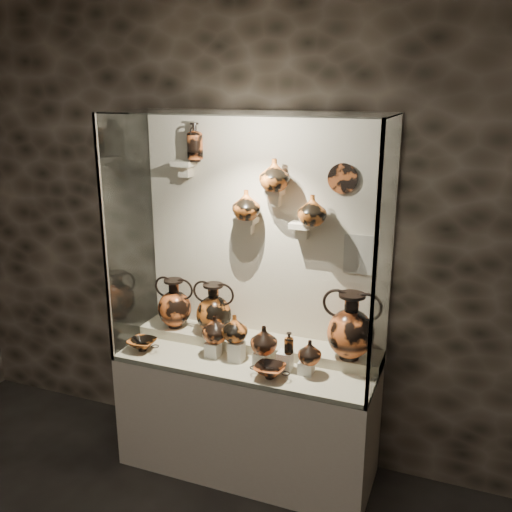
{
  "coord_description": "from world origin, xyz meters",
  "views": [
    {
      "loc": [
        1.3,
        -0.95,
        2.55
      ],
      "look_at": [
        0.03,
        2.26,
        1.51
      ],
      "focal_mm": 40.0,
      "sensor_mm": 36.0,
      "label": 1
    }
  ],
  "objects": [
    {
      "name": "frame_post_left",
      "position": [
        -0.84,
        1.89,
        1.6
      ],
      "size": [
        0.02,
        0.02,
        1.6
      ],
      "primitive_type": "cube",
      "color": "gray",
      "rests_on": "plinth"
    },
    {
      "name": "pedestal_e",
      "position": [
        0.42,
        2.13,
        0.87
      ],
      "size": [
        0.09,
        0.09,
        0.08
      ],
      "primitive_type": "cube",
      "color": "silver",
      "rests_on": "front_tier"
    },
    {
      "name": "kylix_right",
      "position": [
        0.23,
        1.99,
        0.88
      ],
      "size": [
        0.28,
        0.24,
        0.1
      ],
      "primitive_type": null,
      "rotation": [
        0.0,
        0.0,
        0.16
      ],
      "color": "#CA5A26",
      "rests_on": "front_tier"
    },
    {
      "name": "rear_tier",
      "position": [
        0.0,
        2.35,
        0.85
      ],
      "size": [
        1.7,
        0.25,
        0.1
      ],
      "primitive_type": "cube",
      "color": "#BFB294",
      "rests_on": "plinth"
    },
    {
      "name": "glass_right",
      "position": [
        0.85,
        2.18,
        1.6
      ],
      "size": [
        0.01,
        0.6,
        1.6
      ],
      "primitive_type": "cube",
      "color": "white",
      "rests_on": "plinth"
    },
    {
      "name": "amphora_right",
      "position": [
        0.65,
        2.3,
        1.12
      ],
      "size": [
        0.41,
        0.41,
        0.44
      ],
      "primitive_type": null,
      "rotation": [
        0.0,
        0.0,
        -0.19
      ],
      "color": "#CA5A26",
      "rests_on": "rear_tier"
    },
    {
      "name": "info_placard",
      "position": [
        0.64,
        2.47,
        1.53
      ],
      "size": [
        0.19,
        0.01,
        0.25
      ],
      "primitive_type": "cube",
      "color": "beige",
      "rests_on": "back_panel"
    },
    {
      "name": "pedestal_b",
      "position": [
        -0.05,
        2.13,
        0.9
      ],
      "size": [
        0.09,
        0.09,
        0.13
      ],
      "primitive_type": "cube",
      "color": "silver",
      "rests_on": "front_tier"
    },
    {
      "name": "amphora_mid",
      "position": [
        -0.3,
        2.32,
        1.08
      ],
      "size": [
        0.31,
        0.31,
        0.36
      ],
      "primitive_type": null,
      "rotation": [
        0.0,
        0.0,
        -0.08
      ],
      "color": "#C05F21",
      "rests_on": "rear_tier"
    },
    {
      "name": "glass_front",
      "position": [
        0.0,
        1.88,
        1.6
      ],
      "size": [
        1.7,
        0.01,
        1.6
      ],
      "primitive_type": "cube",
      "color": "white",
      "rests_on": "plinth"
    },
    {
      "name": "kylix_left",
      "position": [
        -0.7,
        2.03,
        0.88
      ],
      "size": [
        0.28,
        0.26,
        0.1
      ],
      "primitive_type": null,
      "rotation": [
        0.0,
        0.0,
        -0.27
      ],
      "color": "#C05F21",
      "rests_on": "front_tier"
    },
    {
      "name": "amphora_left",
      "position": [
        -0.61,
        2.33,
        1.08
      ],
      "size": [
        0.32,
        0.32,
        0.36
      ],
      "primitive_type": null,
      "rotation": [
        0.0,
        0.0,
        -0.13
      ],
      "color": "#CA5A26",
      "rests_on": "rear_tier"
    },
    {
      "name": "glass_left",
      "position": [
        -0.85,
        2.18,
        1.6
      ],
      "size": [
        0.01,
        0.6,
        1.6
      ],
      "primitive_type": "cube",
      "color": "white",
      "rests_on": "plinth"
    },
    {
      "name": "jug_e",
      "position": [
        0.44,
        2.11,
        0.99
      ],
      "size": [
        0.18,
        0.18,
        0.15
      ],
      "primitive_type": "imported",
      "rotation": [
        0.0,
        0.0,
        -0.34
      ],
      "color": "#CA5A26",
      "rests_on": "pedestal_e"
    },
    {
      "name": "back_panel",
      "position": [
        0.0,
        2.5,
        1.6
      ],
      "size": [
        1.7,
        0.03,
        1.6
      ],
      "primitive_type": "cube",
      "color": "beige",
      "rests_on": "plinth"
    },
    {
      "name": "bracket_ca",
      "position": [
        -0.1,
        2.42,
        1.7
      ],
      "size": [
        0.14,
        0.12,
        0.04
      ],
      "primitive_type": "cube",
      "color": "beige",
      "rests_on": "back_panel"
    },
    {
      "name": "plinth",
      "position": [
        0.0,
        2.18,
        0.4
      ],
      "size": [
        1.7,
        0.6,
        0.8
      ],
      "primitive_type": "cube",
      "color": "beige",
      "rests_on": "floor"
    },
    {
      "name": "jug_a",
      "position": [
        -0.21,
        2.15,
        1.02
      ],
      "size": [
        0.21,
        0.21,
        0.18
      ],
      "primitive_type": "imported",
      "rotation": [
        0.0,
        0.0,
        0.2
      ],
      "color": "#CA5A26",
      "rests_on": "pedestal_a"
    },
    {
      "name": "wall_back",
      "position": [
        0.0,
        2.5,
        1.6
      ],
      "size": [
        5.0,
        0.02,
        3.2
      ],
      "primitive_type": "cube",
      "color": "black",
      "rests_on": "ground"
    },
    {
      "name": "bracket_cb",
      "position": [
        0.1,
        2.42,
        1.9
      ],
      "size": [
        0.1,
        0.12,
        0.04
      ],
      "primitive_type": "cube",
      "color": "beige",
      "rests_on": "back_panel"
    },
    {
      "name": "glass_top",
      "position": [
        0.0,
        2.18,
        2.4
      ],
      "size": [
        1.7,
        0.6,
        0.01
      ],
      "primitive_type": "cube",
      "color": "white",
      "rests_on": "back_panel"
    },
    {
      "name": "wall_plate",
      "position": [
        0.52,
        2.47,
        2.0
      ],
      "size": [
        0.19,
        0.02,
        0.19
      ],
      "primitive_type": "cylinder",
      "rotation": [
        1.57,
        0.0,
        0.0
      ],
      "color": "#A0491F",
      "rests_on": "back_panel"
    },
    {
      "name": "frame_post_right",
      "position": [
        0.84,
        1.89,
        1.6
      ],
      "size": [
        0.02,
        0.02,
        1.6
      ],
      "primitive_type": "cube",
      "color": "gray",
      "rests_on": "plinth"
    },
    {
      "name": "bracket_cc",
      "position": [
        0.28,
        2.42,
        1.7
      ],
      "size": [
        0.14,
        0.12,
        0.04
      ],
      "primitive_type": "cube",
      "color": "beige",
      "rests_on": "back_panel"
    },
    {
      "name": "pedestal_c",
      "position": [
        0.12,
        2.13,
        0.88
      ],
      "size": [
        0.09,
        0.09,
        0.09
      ],
      "primitive_type": "cube",
      "color": "silver",
      "rests_on": "front_tier"
    },
    {
      "name": "jug_b",
      "position": [
        -0.07,
        2.15,
        1.05
      ],
      "size": [
        0.22,
        0.22,
        0.18
      ],
      "primitive_type": "imported",
      "rotation": [
        0.0,
        0.0,
        -0.41
      ],
      "color": "#C05F21",
      "rests_on": "pedestal_b"
    },
    {
      "name": "ovoid_vase_a",
      "position": [
        -0.08,
        2.38,
        1.81
      ],
      "size": [
        0.2,
        0.2,
        0.19
      ],
      "primitive_type": "imported",
      "rotation": [
        0.0,
        0.0,
        0.12
      ],
      "color": "#C05F21",
      "rests_on": "bracket_ca"
    },
    {
      "name": "jug_c",
      "position": [
        0.14,
        2.13,
        1.01
      ],
      "size": [
        0.19,
        0.19,
        0.18
      ],
      "primitive_type": "imported",
      "rotation": [
        0.0,
        0.0,
        -0.09
      ],
      "color": "#CA5A26",
      "rests_on": "pedestal_c"
    },
    {
      "name": "pedestal_d",
      "position": [
        0.28,
        2.13,
        0.89
      ],
      "size": [
        0.09,
        0.09,
        0.12
      ],
      "primitive_type": "cube",
      "color": "silver",
      "rests_on": "front_tier"
    },
    {
      "name": "bracket_ul",
      "position": [
        -0.55,
        2.42,
        2.05
      ],
      "size": [
        0.14,
        0.12,
        0.04
      ],
      "primitive_type": "cube",
      "color": "beige",
      "rests_on": "back_panel"
    },
    {
      "name": "lekythos_small",
      "position": [
        0.31,
        2.11,
        1.03
      ],
      "size": [
        0.07,
        0.07,
        0.16
      ],
      "primitive_type": null,
      "rotation": [
        0.0,
        0.0,
        0.04
      ],
      "color": "#C05F21",
      "rests_on": "pedestal_d"
    },
    {
      "name": "pedestal_a",
      "position": [
        -0.22,
        2.13,
        0.88
      ],
      "size": [
        0.09,
        0.09,
        0.1
      ],
      "primitive_type": "cube",
      "color": "silver",
      "rests_on": "front_tier"
    },
    {
      "name": "ovoid_vase_c",
      "position": [
        0.36,
        2.38,
        1.81
      ],
      "size": [
        0.19,
        0.19,
        0.19
      ],
      "primitive_type": "imported",
      "rotation": [
        0.0,
        0.0,
        -0.07
      ],
      "color": "#C05F21",
      "rests_on": "bracket_cc"
    },
    {
      "name": "ovoid_vase_b",
      "position": [
        0.11,
        2.37,
        2.02
      ],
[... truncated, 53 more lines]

